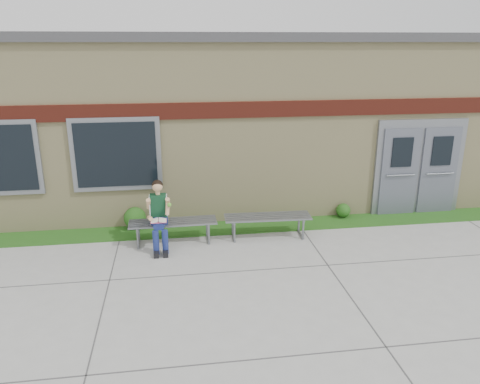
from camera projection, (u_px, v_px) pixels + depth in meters
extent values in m
plane|color=#9E9E99|center=(282.00, 282.00, 8.18)|extent=(80.00, 80.00, 0.00)
cube|color=#264412|center=(256.00, 226.00, 10.63)|extent=(16.00, 0.80, 0.02)
cube|color=beige|center=(235.00, 116.00, 13.22)|extent=(16.00, 6.00, 4.00)
cube|color=#3F3F42|center=(235.00, 38.00, 12.57)|extent=(16.20, 6.20, 0.20)
cube|color=maroon|center=(254.00, 109.00, 10.18)|extent=(16.00, 0.06, 0.35)
cube|color=slate|center=(116.00, 154.00, 10.04)|extent=(1.90, 0.08, 1.60)
cube|color=black|center=(116.00, 155.00, 10.00)|extent=(1.70, 0.04, 1.40)
cube|color=slate|center=(418.00, 167.00, 11.17)|extent=(2.20, 0.08, 2.30)
cube|color=slate|center=(399.00, 173.00, 11.08)|extent=(0.92, 0.06, 2.10)
cube|color=slate|center=(438.00, 171.00, 11.22)|extent=(0.92, 0.06, 2.10)
cube|color=slate|center=(173.00, 222.00, 9.67)|extent=(1.81, 0.53, 0.04)
cube|color=slate|center=(138.00, 235.00, 9.65)|extent=(0.05, 0.50, 0.41)
cube|color=slate|center=(208.00, 231.00, 9.85)|extent=(0.05, 0.50, 0.41)
cube|color=slate|center=(268.00, 217.00, 9.94)|extent=(1.85, 0.58, 0.04)
cube|color=slate|center=(234.00, 229.00, 9.92)|extent=(0.06, 0.51, 0.42)
cube|color=slate|center=(301.00, 226.00, 10.12)|extent=(0.06, 0.51, 0.42)
cube|color=navy|center=(159.00, 219.00, 9.56)|extent=(0.34, 0.24, 0.16)
cube|color=#0E361B|center=(158.00, 205.00, 9.44)|extent=(0.32, 0.20, 0.46)
sphere|color=#DEAC7A|center=(157.00, 186.00, 9.31)|extent=(0.21, 0.21, 0.21)
sphere|color=black|center=(157.00, 185.00, 9.32)|extent=(0.22, 0.22, 0.22)
cylinder|color=navy|center=(154.00, 223.00, 9.29)|extent=(0.15, 0.42, 0.15)
cylinder|color=navy|center=(164.00, 223.00, 9.32)|extent=(0.15, 0.42, 0.15)
cylinder|color=navy|center=(156.00, 243.00, 9.17)|extent=(0.12, 0.12, 0.50)
cylinder|color=navy|center=(165.00, 242.00, 9.19)|extent=(0.12, 0.12, 0.50)
cube|color=black|center=(156.00, 253.00, 9.16)|extent=(0.10, 0.26, 0.10)
cube|color=black|center=(166.00, 253.00, 9.19)|extent=(0.10, 0.26, 0.10)
cylinder|color=#DEAC7A|center=(149.00, 204.00, 9.34)|extent=(0.09, 0.22, 0.26)
cylinder|color=#DEAC7A|center=(168.00, 203.00, 9.39)|extent=(0.09, 0.22, 0.26)
cube|color=white|center=(159.00, 220.00, 9.16)|extent=(0.31, 0.22, 0.02)
cube|color=#E05484|center=(159.00, 221.00, 9.17)|extent=(0.31, 0.23, 0.01)
sphere|color=#65C534|center=(169.00, 205.00, 9.26)|extent=(0.08, 0.08, 0.08)
sphere|color=#264412|center=(135.00, 218.00, 10.41)|extent=(0.49, 0.49, 0.49)
sphere|color=#264412|center=(343.00, 210.00, 11.10)|extent=(0.33, 0.33, 0.33)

